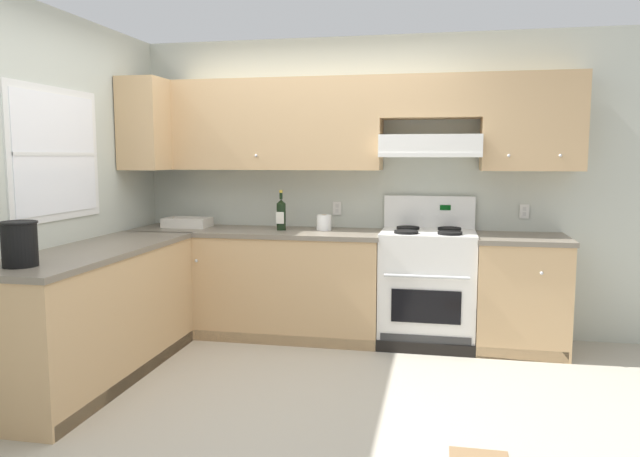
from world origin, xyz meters
TOP-DOWN VIEW (x-y plane):
  - ground_plane at (0.00, 0.00)m, footprint 7.04×7.04m
  - wall_back at (0.40, 1.53)m, footprint 4.68×0.57m
  - wall_left at (-1.59, 0.23)m, footprint 0.47×4.00m
  - counter_back_run at (0.07, 1.24)m, footprint 3.60×0.65m
  - counter_left_run at (-1.24, -0.00)m, footprint 0.63×1.91m
  - stove at (0.97, 1.25)m, footprint 0.76×0.62m
  - wine_bottle at (-0.26, 1.26)m, footprint 0.08×0.08m
  - bowl at (-1.13, 1.31)m, footprint 0.40×0.25m
  - bucket at (-1.28, -0.68)m, footprint 0.21×0.21m
  - paper_towel_roll at (0.10, 1.33)m, footprint 0.13×0.13m

SIDE VIEW (x-z plane):
  - ground_plane at x=0.00m, z-range 0.00..0.00m
  - counter_back_run at x=0.07m, z-range 0.00..0.91m
  - counter_left_run at x=-1.24m, z-range 0.00..0.91m
  - stove at x=0.97m, z-range -0.12..1.08m
  - bowl at x=-1.13m, z-range 0.90..0.98m
  - paper_towel_roll at x=0.10m, z-range 0.91..1.04m
  - bucket at x=-1.28m, z-range 0.92..1.17m
  - wine_bottle at x=-0.26m, z-range 0.88..1.22m
  - wall_left at x=-1.59m, z-range 0.07..2.62m
  - wall_back at x=0.40m, z-range 0.20..2.75m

